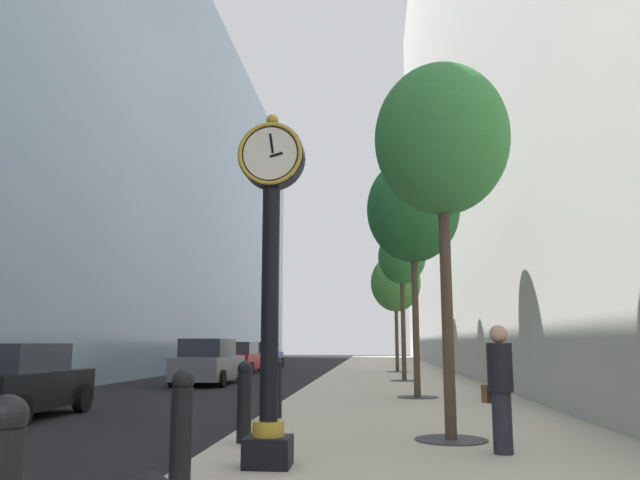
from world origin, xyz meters
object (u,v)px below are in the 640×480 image
Objects in this scene: street_tree_near at (442,141)px; street_tree_far at (396,283)px; street_tree_mid_far at (402,258)px; car_grey_mid at (209,362)px; car_red_far at (240,358)px; pedestrian_walking at (500,385)px; car_blue_trailing at (263,356)px; bollard_fourth at (276,386)px; street_tree_mid_near at (413,210)px; street_clock at (270,266)px; car_black_near at (15,382)px; bollard_second at (181,427)px; bollard_third at (244,400)px.

street_tree_far is (0.00, 22.59, -0.22)m from street_tree_near.
street_tree_near is 1.01× the size of street_tree_mid_far.
car_grey_mid is 8.94m from car_red_far.
street_tree_far reaches higher than pedestrian_walking.
car_grey_mid is 1.07× the size of car_blue_trailing.
pedestrian_walking is (3.64, -3.74, 0.28)m from bollard_fourth.
pedestrian_walking is (0.55, -8.65, -4.26)m from street_tree_mid_near.
car_blue_trailing is at bearing 100.13° from street_clock.
car_red_far is 6.38m from car_blue_trailing.
street_tree_far is at bearing 91.33° from pedestrian_walking.
street_clock is 0.95× the size of car_grey_mid.
street_tree_near reaches higher than street_tree_mid_far.
street_clock is at bearing -103.89° from street_tree_mid_near.
car_blue_trailing is at bearing 105.77° from pedestrian_walking.
street_tree_far is at bearing 90.00° from street_tree_near.
street_tree_far is at bearing 81.21° from bollard_fourth.
street_clock reaches higher than car_grey_mid.
pedestrian_walking reaches higher than car_grey_mid.
bollard_fourth is 5.76m from street_tree_near.
street_clock is 17.67m from street_tree_mid_far.
car_black_near is 0.94× the size of car_blue_trailing.
pedestrian_walking reaches higher than bollard_fourth.
car_grey_mid reaches higher than car_red_far.
car_red_far is at bearing 94.52° from car_grey_mid.
car_red_far is at bearing 100.90° from bollard_second.
car_blue_trailing reaches higher than car_black_near.
car_black_near is at bearing 160.89° from street_tree_near.
car_grey_mid is (-7.54, 6.71, -4.45)m from street_tree_mid_near.
car_blue_trailing is (-5.69, 31.81, -1.76)m from street_clock.
car_grey_mid is (-4.45, 11.62, 0.08)m from bollard_fourth.
car_black_near is (-6.34, 5.31, -1.78)m from street_clock.
bollard_fourth is at bearing -75.91° from car_red_far.
street_tree_mid_near is at bearing 93.63° from pedestrian_walking.
car_blue_trailing is at bearing 92.15° from car_grey_mid.
car_grey_mid reaches higher than bollard_third.
street_tree_near is 22.59m from street_tree_far.
car_black_near is (-5.68, 6.64, 0.01)m from bollard_second.
street_clock is 0.66× the size of street_tree_mid_near.
bollard_second is 8.74m from car_black_near.
car_black_near is at bearing 130.53° from bollard_second.
car_red_far is at bearing 109.59° from street_tree_near.
pedestrian_walking is 0.39× the size of car_blue_trailing.
car_blue_trailing is at bearing 105.36° from street_tree_near.
street_tree_mid_far reaches higher than car_blue_trailing.
street_tree_mid_near reaches higher than bollard_third.
pedestrian_walking is (0.55, -16.18, -3.89)m from street_tree_mid_far.
street_clock is 1.01× the size of car_blue_trailing.
street_tree_mid_far is 3.49× the size of pedestrian_walking.
bollard_fourth is 0.26× the size of car_grey_mid.
bollard_second is 0.20× the size of street_tree_near.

